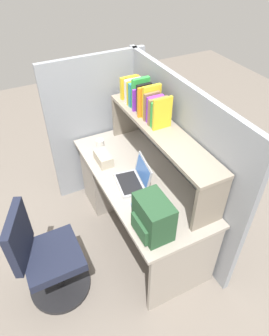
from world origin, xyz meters
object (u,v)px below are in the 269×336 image
at_px(paper_cup, 100,144).
at_px(tissue_box, 103,158).
at_px(backpack, 153,218).
at_px(office_chair, 47,261).
at_px(laptop, 135,179).
at_px(computer_mouse, 138,206).

distance_m(paper_cup, tissue_box, 0.22).
height_order(backpack, office_chair, backpack).
bearing_deg(laptop, computer_mouse, -22.16).
bearing_deg(backpack, laptop, 166.80).
bearing_deg(tissue_box, office_chair, -52.65).
xyz_separation_m(backpack, paper_cup, (-1.11, 0.04, -0.09)).
bearing_deg(backpack, paper_cup, 177.89).
height_order(laptop, tissue_box, laptop).
bearing_deg(computer_mouse, backpack, 8.57).
bearing_deg(paper_cup, computer_mouse, -1.71).
height_order(paper_cup, office_chair, office_chair).
relative_size(backpack, office_chair, 0.33).
bearing_deg(office_chair, laptop, -56.01).
relative_size(backpack, computer_mouse, 2.92).
distance_m(laptop, computer_mouse, 0.28).
bearing_deg(computer_mouse, paper_cup, -169.70).
xyz_separation_m(backpack, tissue_box, (-0.91, -0.01, -0.10)).
bearing_deg(paper_cup, laptop, 7.71).
distance_m(computer_mouse, tissue_box, 0.65).
height_order(computer_mouse, paper_cup, paper_cup).
xyz_separation_m(laptop, computer_mouse, (0.26, -0.11, -0.03)).
bearing_deg(paper_cup, tissue_box, -14.56).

